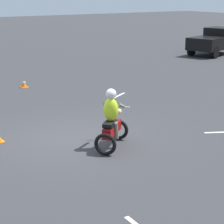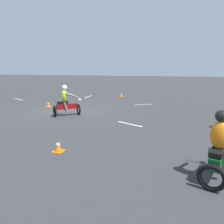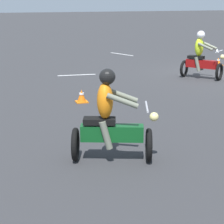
{
  "view_description": "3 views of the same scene",
  "coord_description": "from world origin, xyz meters",
  "px_view_note": "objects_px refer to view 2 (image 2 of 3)",
  "views": [
    {
      "loc": [
        10.61,
        -5.7,
        4.15
      ],
      "look_at": [
        1.17,
        0.52,
        1.0
      ],
      "focal_mm": 70.0,
      "sensor_mm": 36.0,
      "label": 1
    },
    {
      "loc": [
        11.65,
        6.14,
        2.55
      ],
      "look_at": [
        3.8,
        3.84,
        0.9
      ],
      "focal_mm": 35.0,
      "sensor_mm": 36.0,
      "label": 2
    },
    {
      "loc": [
        8.51,
        14.16,
        2.87
      ],
      "look_at": [
        6.43,
        7.17,
        0.9
      ],
      "focal_mm": 70.0,
      "sensor_mm": 36.0,
      "label": 3
    }
  ],
  "objects_px": {
    "motorcycle_rider_foreground": "(66,103)",
    "traffic_cone_far_right": "(58,147)",
    "traffic_cone_mid_center": "(48,105)",
    "motorcycle_rider_background": "(219,150)",
    "traffic_cone_near_right": "(64,100)",
    "traffic_cone_mid_left": "(121,95)"
  },
  "relations": [
    {
      "from": "traffic_cone_near_right",
      "to": "traffic_cone_mid_center",
      "type": "distance_m",
      "value": 2.03
    },
    {
      "from": "motorcycle_rider_foreground",
      "to": "traffic_cone_near_right",
      "type": "xyz_separation_m",
      "value": [
        -4.16,
        -2.42,
        -0.52
      ]
    },
    {
      "from": "traffic_cone_mid_left",
      "to": "traffic_cone_mid_center",
      "type": "bearing_deg",
      "value": -28.23
    },
    {
      "from": "motorcycle_rider_foreground",
      "to": "traffic_cone_mid_center",
      "type": "height_order",
      "value": "motorcycle_rider_foreground"
    },
    {
      "from": "motorcycle_rider_background",
      "to": "traffic_cone_far_right",
      "type": "bearing_deg",
      "value": -167.88
    },
    {
      "from": "traffic_cone_near_right",
      "to": "traffic_cone_far_right",
      "type": "relative_size",
      "value": 1.19
    },
    {
      "from": "motorcycle_rider_background",
      "to": "traffic_cone_far_right",
      "type": "distance_m",
      "value": 4.47
    },
    {
      "from": "motorcycle_rider_foreground",
      "to": "traffic_cone_near_right",
      "type": "height_order",
      "value": "motorcycle_rider_foreground"
    },
    {
      "from": "traffic_cone_mid_center",
      "to": "traffic_cone_mid_left",
      "type": "height_order",
      "value": "traffic_cone_mid_left"
    },
    {
      "from": "traffic_cone_mid_center",
      "to": "traffic_cone_near_right",
      "type": "bearing_deg",
      "value": 178.66
    },
    {
      "from": "traffic_cone_mid_center",
      "to": "traffic_cone_far_right",
      "type": "relative_size",
      "value": 0.91
    },
    {
      "from": "motorcycle_rider_background",
      "to": "motorcycle_rider_foreground",
      "type": "bearing_deg",
      "value": 160.01
    },
    {
      "from": "motorcycle_rider_foreground",
      "to": "traffic_cone_far_right",
      "type": "bearing_deg",
      "value": -15.66
    },
    {
      "from": "motorcycle_rider_background",
      "to": "traffic_cone_far_right",
      "type": "relative_size",
      "value": 4.71
    },
    {
      "from": "motorcycle_rider_foreground",
      "to": "traffic_cone_far_right",
      "type": "distance_m",
      "value": 5.32
    },
    {
      "from": "traffic_cone_mid_center",
      "to": "motorcycle_rider_background",
      "type": "bearing_deg",
      "value": 50.99
    },
    {
      "from": "traffic_cone_near_right",
      "to": "traffic_cone_mid_left",
      "type": "xyz_separation_m",
      "value": [
        -4.38,
        3.39,
        -0.04
      ]
    },
    {
      "from": "traffic_cone_mid_center",
      "to": "traffic_cone_far_right",
      "type": "distance_m",
      "value": 8.37
    },
    {
      "from": "traffic_cone_near_right",
      "to": "traffic_cone_mid_center",
      "type": "height_order",
      "value": "traffic_cone_near_right"
    },
    {
      "from": "motorcycle_rider_foreground",
      "to": "motorcycle_rider_background",
      "type": "xyz_separation_m",
      "value": [
        5.26,
        6.66,
        0.0
      ]
    },
    {
      "from": "motorcycle_rider_foreground",
      "to": "traffic_cone_mid_left",
      "type": "xyz_separation_m",
      "value": [
        -8.53,
        0.97,
        -0.56
      ]
    },
    {
      "from": "motorcycle_rider_foreground",
      "to": "traffic_cone_far_right",
      "type": "height_order",
      "value": "motorcycle_rider_foreground"
    }
  ]
}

